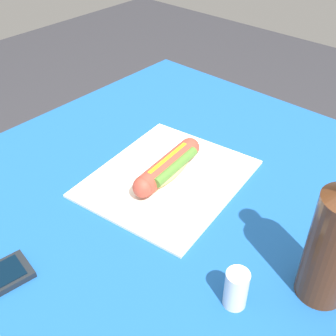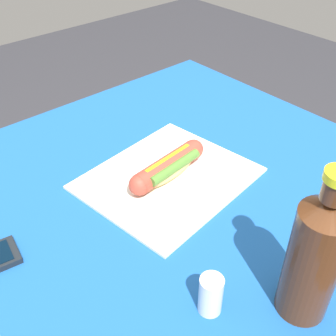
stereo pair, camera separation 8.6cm
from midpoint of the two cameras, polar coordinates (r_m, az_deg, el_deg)
dining_table at (r=0.93m, az=-4.80°, el=-11.00°), size 1.08×0.89×0.76m
paper_wrapper at (r=0.88m, az=-2.81°, el=-1.51°), size 0.36×0.32×0.01m
hot_dog at (r=0.86m, az=-2.82°, el=0.05°), size 0.21×0.07×0.05m
soda_bottle at (r=0.63m, az=18.22°, el=-9.57°), size 0.08×0.08×0.26m
salt_shaker at (r=0.65m, az=5.36°, el=-16.25°), size 0.04×0.04×0.07m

